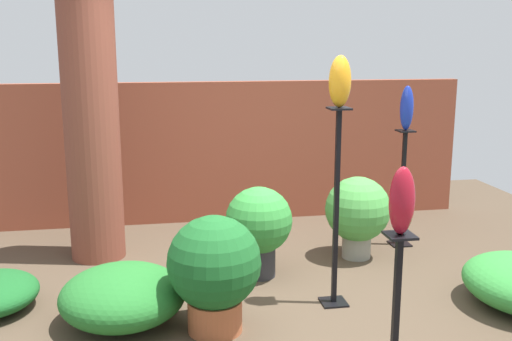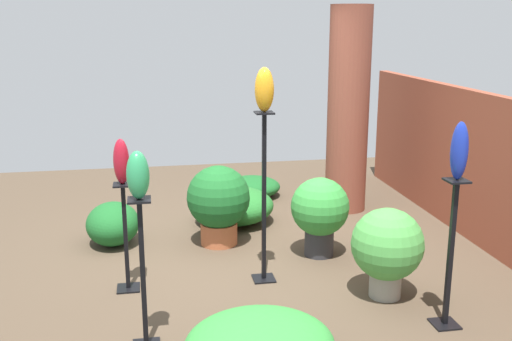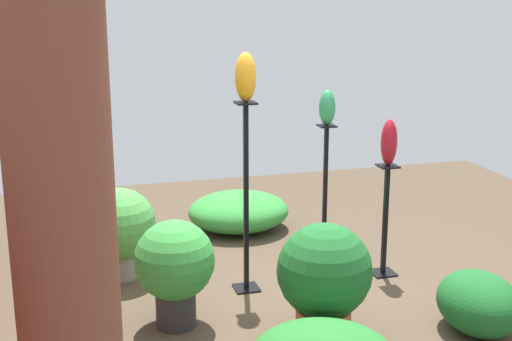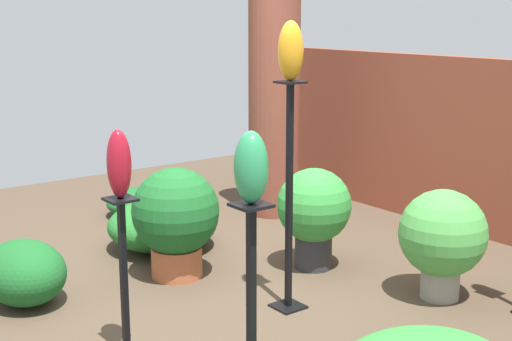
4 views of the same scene
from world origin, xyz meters
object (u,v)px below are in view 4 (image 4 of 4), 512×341
object	(u,v)px
art_vase_jade	(251,168)
brick_pillar	(274,89)
potted_plant_front_left	(443,237)
pedestal_amber	(289,206)
art_vase_amber	(291,51)
potted_plant_front_right	(314,210)
pedestal_jade	(251,328)
pedestal_ruby	(124,287)
art_vase_ruby	(119,164)
potted_plant_back_center	(176,217)

from	to	relation	value
art_vase_jade	brick_pillar	bearing A→B (deg)	139.60
art_vase_jade	potted_plant_front_left	world-z (taller)	art_vase_jade
pedestal_amber	art_vase_amber	world-z (taller)	art_vase_amber
art_vase_jade	potted_plant_front_right	bearing A→B (deg)	130.52
pedestal_jade	potted_plant_front_right	bearing A→B (deg)	130.52
pedestal_jade	art_vase_jade	distance (m)	0.78
pedestal_amber	art_vase_amber	bearing A→B (deg)	-90.00
potted_plant_front_left	potted_plant_front_right	distance (m)	1.05
brick_pillar	potted_plant_front_right	xyz separation A→B (m)	(1.43, -0.75, -0.77)
pedestal_amber	art_vase_jade	size ratio (longest dim) A/B	4.60
pedestal_jade	potted_plant_front_right	xyz separation A→B (m)	(-1.48, 1.73, -0.04)
potted_plant_front_left	pedestal_amber	bearing A→B (deg)	-118.43
brick_pillar	pedestal_jade	size ratio (longest dim) A/B	2.21
pedestal_amber	pedestal_ruby	bearing A→B (deg)	-90.69
art_vase_ruby	potted_plant_front_right	xyz separation A→B (m)	(-0.47, 1.88, -0.69)
potted_plant_back_center	potted_plant_front_right	bearing A→B (deg)	62.96
pedestal_amber	art_vase_ruby	distance (m)	1.30
potted_plant_front_left	potted_plant_front_right	size ratio (longest dim) A/B	0.98
potted_plant_front_left	potted_plant_front_right	xyz separation A→B (m)	(-1.01, -0.30, 0.02)
brick_pillar	pedestal_amber	size ratio (longest dim) A/B	1.61
pedestal_ruby	art_vase_amber	world-z (taller)	art_vase_amber
art_vase_ruby	art_vase_jade	xyz separation A→B (m)	(1.01, 0.15, 0.13)
pedestal_amber	pedestal_ruby	distance (m)	1.25
art_vase_amber	potted_plant_front_left	world-z (taller)	art_vase_amber
pedestal_ruby	potted_plant_back_center	size ratio (longest dim) A/B	1.14
potted_plant_back_center	art_vase_jade	bearing A→B (deg)	-21.34
pedestal_ruby	potted_plant_back_center	bearing A→B (deg)	136.08
art_vase_amber	potted_plant_front_right	world-z (taller)	art_vase_amber
art_vase_ruby	potted_plant_front_right	world-z (taller)	art_vase_ruby
pedestal_ruby	art_vase_amber	bearing A→B (deg)	89.31
art_vase_ruby	potted_plant_front_right	size ratio (longest dim) A/B	0.48
art_vase_ruby	art_vase_jade	distance (m)	1.03
pedestal_ruby	art_vase_amber	xyz separation A→B (m)	(0.01, 1.22, 1.30)
pedestal_amber	art_vase_amber	size ratio (longest dim) A/B	4.07
pedestal_ruby	art_vase_jade	size ratio (longest dim) A/B	2.87
pedestal_ruby	art_vase_jade	distance (m)	1.33
brick_pillar	potted_plant_front_right	bearing A→B (deg)	-27.57
brick_pillar	potted_plant_back_center	distance (m)	2.10
brick_pillar	art_vase_jade	size ratio (longest dim) A/B	7.40
potted_plant_front_right	potted_plant_back_center	distance (m)	1.08
art_vase_amber	art_vase_ruby	distance (m)	1.35
brick_pillar	pedestal_jade	distance (m)	3.89
art_vase_amber	pedestal_ruby	bearing A→B (deg)	-90.69
potted_plant_front_right	potted_plant_back_center	world-z (taller)	potted_plant_back_center
potted_plant_front_right	potted_plant_front_left	bearing A→B (deg)	16.64
pedestal_ruby	potted_plant_front_left	size ratio (longest dim) A/B	1.23
brick_pillar	pedestal_jade	world-z (taller)	brick_pillar
pedestal_ruby	potted_plant_front_right	xyz separation A→B (m)	(-0.47, 1.88, 0.03)
pedestal_amber	art_vase_jade	distance (m)	1.57
pedestal_jade	brick_pillar	bearing A→B (deg)	139.60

